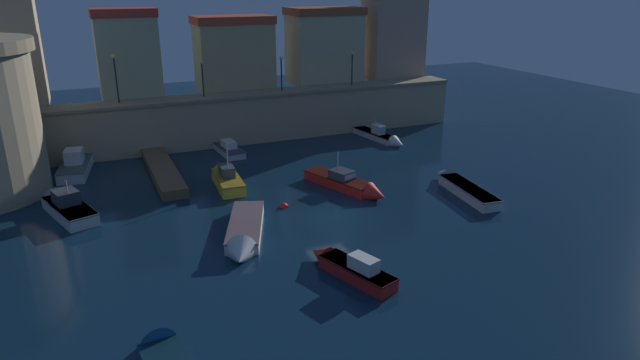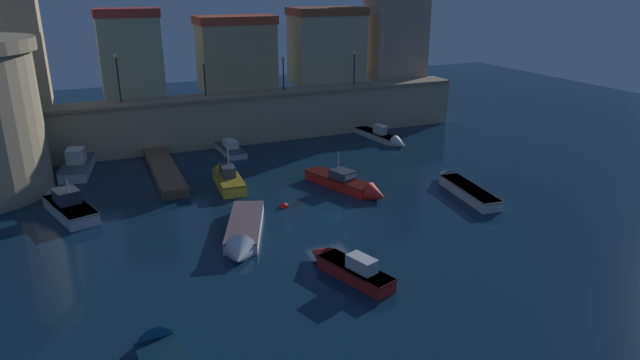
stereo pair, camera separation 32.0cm
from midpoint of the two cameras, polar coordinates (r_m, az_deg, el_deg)
name	(u,v)px [view 2 (the right image)]	position (r m, az deg, el deg)	size (l,w,h in m)	color
ground_plane	(331,219)	(33.47, 1.43, -4.03)	(105.65, 105.65, 0.00)	#0C2338
quay_wall	(244,117)	(49.75, -7.68, 6.42)	(41.58, 2.88, 4.32)	tan
old_town_backdrop	(243,45)	(52.22, -7.81, 13.66)	(39.66, 5.07, 9.40)	tan
pier_dock	(164,170)	(42.43, -15.56, 0.95)	(1.77, 10.75, 0.70)	brown
quay_lamp_0	(117,71)	(47.27, -19.98, 10.51)	(0.32, 0.32, 3.87)	black
quay_lamp_1	(204,72)	(48.23, -11.67, 10.84)	(0.32, 0.32, 3.00)	black
quay_lamp_2	(283,67)	(50.10, -3.63, 11.52)	(0.32, 0.32, 3.02)	black
quay_lamp_3	(354,62)	(52.85, 3.74, 12.02)	(0.32, 0.32, 3.12)	black
moored_boat_0	(80,161)	(46.13, -23.35, 1.80)	(2.95, 7.20, 2.32)	white
moored_boat_1	(349,184)	(37.92, 3.26, -0.42)	(3.74, 7.10, 2.84)	red
moored_boat_2	(227,177)	(39.59, -9.37, 0.32)	(1.87, 5.70, 3.50)	gold
moored_boat_3	(346,267)	(27.24, 3.09, -8.90)	(2.81, 5.45, 1.57)	red
moored_boat_4	(461,187)	(38.81, 14.61, -0.68)	(2.19, 7.21, 1.31)	silver
moored_boat_5	(65,203)	(37.83, -24.59, -2.21)	(3.63, 6.67, 2.80)	silver
moored_boat_6	(243,235)	(30.87, -7.62, -5.61)	(4.24, 7.48, 1.70)	white
moored_boat_7	(383,137)	(50.18, 6.73, 4.44)	(2.16, 6.95, 2.19)	silver
moored_boat_8	(226,146)	(47.75, -9.49, 3.51)	(1.89, 6.09, 1.50)	silver
moored_boat_9	(161,356)	(22.51, -15.69, -17.04)	(1.95, 4.48, 1.51)	#195689
mooring_buoy_0	(284,207)	(35.28, -3.48, -2.77)	(0.55, 0.55, 0.55)	red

